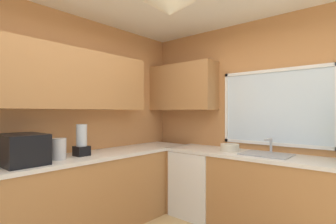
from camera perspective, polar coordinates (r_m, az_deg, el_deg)
room_shell at (r=2.83m, az=-5.37°, el=8.74°), size 3.58×3.84×2.69m
counter_run_left at (r=3.16m, az=-20.73°, el=-17.63°), size 0.65×3.45×0.92m
counter_run_back at (r=3.30m, az=21.85°, el=-16.84°), size 2.67×0.65×0.92m
dishwasher at (r=3.70m, az=6.78°, el=-15.38°), size 0.60×0.60×0.87m
microwave at (r=2.83m, az=-29.86°, el=-7.21°), size 0.48×0.36×0.29m
kettle at (r=2.95m, az=-23.18°, el=-7.57°), size 0.15×0.15×0.22m
sink_assembly at (r=3.22m, az=21.13°, el=-8.72°), size 0.54×0.40×0.19m
bowl at (r=3.39m, az=13.63°, el=-7.71°), size 0.24×0.24×0.09m
blender_appliance at (r=3.09m, az=-18.73°, el=-6.27°), size 0.15×0.15×0.36m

